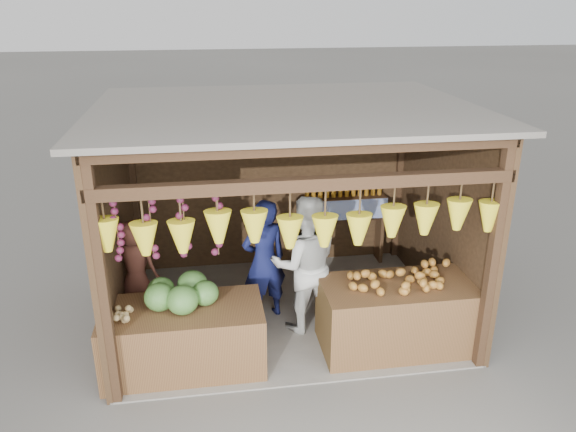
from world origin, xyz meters
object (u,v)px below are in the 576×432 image
object	(u,v)px
counter_right	(397,316)
man_standing	(264,260)
counter_left	(184,338)
vendor_seated	(136,264)
woman_standing	(305,264)

from	to	relation	value
counter_right	man_standing	xyz separation A→B (m)	(-1.42, 0.89, 0.38)
counter_left	vendor_seated	bearing A→B (deg)	120.50
counter_left	woman_standing	xyz separation A→B (m)	(1.43, 0.59, 0.49)
counter_right	woman_standing	xyz separation A→B (m)	(-0.97, 0.57, 0.45)
counter_right	woman_standing	world-z (taller)	woman_standing
woman_standing	vendor_seated	distance (m)	2.01
woman_standing	vendor_seated	xyz separation A→B (m)	(-1.98, 0.34, -0.01)
counter_right	vendor_seated	world-z (taller)	vendor_seated
vendor_seated	counter_left	bearing A→B (deg)	150.57
woman_standing	counter_right	bearing A→B (deg)	150.59
counter_right	vendor_seated	xyz separation A→B (m)	(-2.95, 0.91, 0.44)
counter_right	vendor_seated	bearing A→B (deg)	162.94
counter_left	woman_standing	bearing A→B (deg)	22.22
man_standing	woman_standing	size ratio (longest dim) A/B	0.92
counter_right	woman_standing	size ratio (longest dim) A/B	1.02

